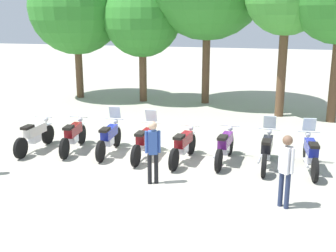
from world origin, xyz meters
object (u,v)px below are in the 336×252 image
object	(u,v)px
motorcycle_3	(145,141)
motorcycle_4	(183,145)
motorcycle_1	(73,135)
person_2	(286,166)
tree_0	(76,7)
person_0	(153,148)
motorcycle_0	(35,135)
tree_1	(142,18)
motorcycle_5	(225,146)
motorcycle_6	(267,149)
motorcycle_2	(109,137)
motorcycle_7	(311,153)

from	to	relation	value
motorcycle_3	motorcycle_4	xyz separation A→B (m)	(1.20, -0.08, -0.01)
motorcycle_1	motorcycle_4	bearing A→B (deg)	-98.51
motorcycle_1	motorcycle_4	size ratio (longest dim) A/B	1.00
person_2	tree_0	size ratio (longest dim) A/B	0.25
person_0	person_2	size ratio (longest dim) A/B	0.98
motorcycle_4	motorcycle_3	bearing A→B (deg)	93.39
motorcycle_0	tree_1	distance (m)	9.03
person_0	tree_0	size ratio (longest dim) A/B	0.24
tree_0	motorcycle_5	bearing A→B (deg)	-44.52
motorcycle_5	tree_1	size ratio (longest dim) A/B	0.38
motorcycle_0	motorcycle_6	xyz separation A→B (m)	(7.16, 0.17, 0.01)
motorcycle_0	motorcycle_1	size ratio (longest dim) A/B	1.00
motorcycle_5	person_2	distance (m)	3.22
motorcycle_0	person_2	world-z (taller)	person_2
motorcycle_2	motorcycle_3	size ratio (longest dim) A/B	1.00
person_2	motorcycle_5	bearing A→B (deg)	-112.79
motorcycle_7	person_2	world-z (taller)	person_2
motorcycle_1	tree_1	distance (m)	8.72
motorcycle_4	motorcycle_6	size ratio (longest dim) A/B	1.00
motorcycle_0	person_0	size ratio (longest dim) A/B	1.33
person_0	motorcycle_1	bearing A→B (deg)	-144.13
motorcycle_0	person_0	world-z (taller)	person_0
motorcycle_6	motorcycle_0	bearing A→B (deg)	94.60
motorcycle_2	motorcycle_3	world-z (taller)	same
motorcycle_3	motorcycle_4	bearing A→B (deg)	-91.51
motorcycle_2	motorcycle_5	xyz separation A→B (m)	(3.59, -0.00, -0.01)
motorcycle_0	motorcycle_7	world-z (taller)	motorcycle_7
motorcycle_1	tree_0	distance (m)	9.73
motorcycle_3	person_0	world-z (taller)	person_0
motorcycle_2	person_0	xyz separation A→B (m)	(1.98, -2.07, 0.45)
motorcycle_2	person_2	bearing A→B (deg)	-119.81
motorcycle_3	person_2	bearing A→B (deg)	-120.16
motorcycle_0	person_2	size ratio (longest dim) A/B	1.29
motorcycle_7	motorcycle_4	bearing A→B (deg)	86.88
motorcycle_7	tree_0	xyz separation A→B (m)	(-10.66, 8.28, 3.94)
motorcycle_7	tree_0	bearing A→B (deg)	47.63
tree_1	motorcycle_4	bearing A→B (deg)	-65.83
motorcycle_1	motorcycle_2	world-z (taller)	motorcycle_2
motorcycle_0	motorcycle_2	distance (m)	2.40
motorcycle_2	motorcycle_7	bearing A→B (deg)	-93.60
motorcycle_4	motorcycle_6	world-z (taller)	motorcycle_6
tree_0	tree_1	distance (m)	3.44
motorcycle_6	tree_0	xyz separation A→B (m)	(-9.48, 8.26, 3.94)
motorcycle_6	tree_0	world-z (taller)	tree_0
tree_0	person_0	bearing A→B (deg)	-56.82
motorcycle_7	tree_0	world-z (taller)	tree_0
motorcycle_3	tree_0	bearing A→B (deg)	37.93
motorcycle_4	motorcycle_7	distance (m)	3.58
motorcycle_3	motorcycle_4	size ratio (longest dim) A/B	1.00
motorcycle_1	motorcycle_7	xyz separation A→B (m)	(7.16, -0.11, 0.01)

